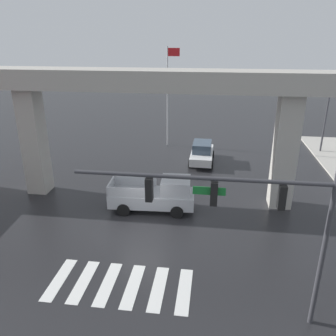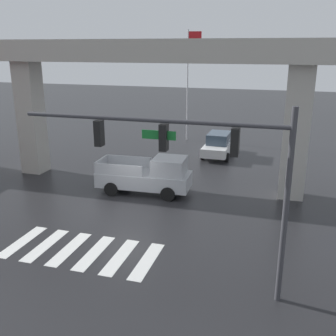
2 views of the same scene
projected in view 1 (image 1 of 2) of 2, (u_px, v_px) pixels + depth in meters
The scene contains 8 objects.
ground_plane at pixel (142, 229), 18.91m from camera, with size 120.00×120.00×0.00m, color #232326.
crosswalk_stripes at pixel (120, 285), 14.69m from camera, with size 6.05×2.80×0.01m.
elevated_overpass at pixel (153, 90), 20.11m from camera, with size 53.83×2.27×8.16m.
pickup_truck at pixel (157, 195), 20.69m from camera, with size 5.19×2.27×2.08m.
sedan_white at pixel (202, 153), 28.57m from camera, with size 2.03×4.33×1.72m.
traffic_signal_mast at pixel (248, 209), 11.47m from camera, with size 8.69×0.32×6.20m.
street_lamp_far_north at pixel (328, 102), 29.65m from camera, with size 0.44×0.70×7.24m.
flagpole at pixel (169, 90), 31.50m from camera, with size 1.16×0.12×9.10m.
Camera 1 is at (3.61, -16.06, 10.01)m, focal length 36.62 mm.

